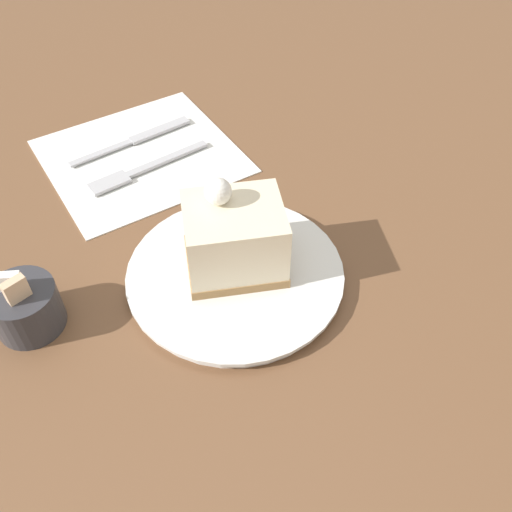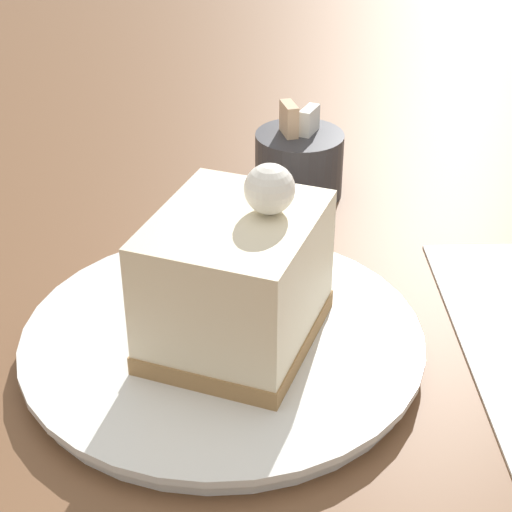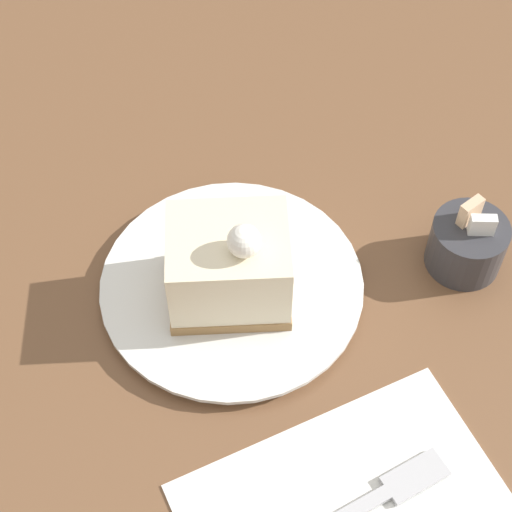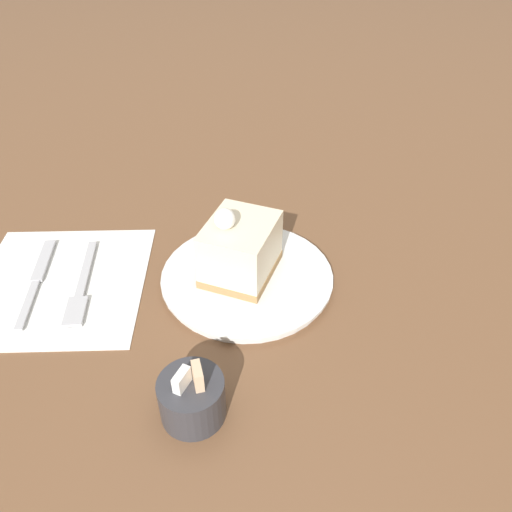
% 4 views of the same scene
% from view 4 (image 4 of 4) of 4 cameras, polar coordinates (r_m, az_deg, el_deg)
% --- Properties ---
extents(ground_plane, '(4.00, 4.00, 0.00)m').
position_cam_4_polar(ground_plane, '(0.65, -1.52, -0.65)').
color(ground_plane, brown).
extents(plate, '(0.21, 0.21, 0.01)m').
position_cam_4_polar(plate, '(0.61, -1.02, -2.45)').
color(plate, silver).
rests_on(plate, ground_plane).
extents(cake_slice, '(0.10, 0.11, 0.10)m').
position_cam_4_polar(cake_slice, '(0.59, -1.84, 0.89)').
color(cake_slice, '#9E7547').
rests_on(cake_slice, plate).
extents(napkin, '(0.22, 0.23, 0.00)m').
position_cam_4_polar(napkin, '(0.66, -21.46, -2.87)').
color(napkin, white).
rests_on(napkin, ground_plane).
extents(fork, '(0.04, 0.15, 0.00)m').
position_cam_4_polar(fork, '(0.64, -19.35, -3.48)').
color(fork, '#B2B2B7').
rests_on(fork, napkin).
extents(knife, '(0.03, 0.16, 0.00)m').
position_cam_4_polar(knife, '(0.68, -23.56, -1.79)').
color(knife, '#B2B2B7').
rests_on(knife, napkin).
extents(sugar_bowl, '(0.06, 0.06, 0.07)m').
position_cam_4_polar(sugar_bowl, '(0.48, -7.32, -15.77)').
color(sugar_bowl, '#333338').
rests_on(sugar_bowl, ground_plane).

